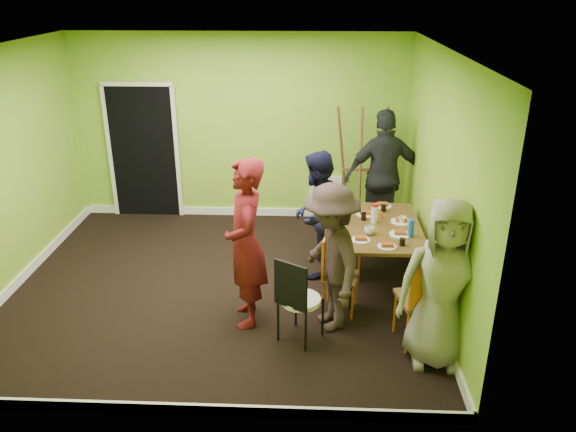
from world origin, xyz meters
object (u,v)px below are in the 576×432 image
Objects in this scene: chair_left_far at (335,232)px; thermos at (374,215)px; dining_table at (382,230)px; blue_bottle at (411,228)px; person_back_end at (384,176)px; orange_bottle at (381,215)px; person_left_far at (317,215)px; person_left_near at (331,258)px; chair_front_end at (425,295)px; person_standing at (246,244)px; chair_back_end at (380,196)px; chair_left_near at (334,269)px; easel at (359,167)px; person_front_end at (443,285)px; chair_bentwood at (297,297)px.

thermos is at bearing 80.10° from chair_left_far.
blue_bottle reaches higher than dining_table.
blue_bottle is at bearing -45.64° from thermos.
person_back_end reaches higher than blue_bottle.
orange_bottle is 0.05× the size of person_left_far.
person_left_near is (-0.65, -1.22, 0.01)m from orange_bottle.
chair_front_end is at bearing -78.33° from dining_table.
person_standing reaches higher than orange_bottle.
chair_back_end is 2.68m from person_standing.
chair_left_near is 0.44m from person_left_near.
chair_back_end is 1.50m from blue_bottle.
blue_bottle reaches higher than chair_left_near.
blue_bottle is at bearing 78.59° from chair_front_end.
easel is (-0.26, 0.58, 0.24)m from chair_back_end.
person_front_end is at bearing 86.03° from person_back_end.
person_left_near is at bearing 156.55° from person_front_end.
person_front_end is (1.91, -0.64, -0.07)m from person_standing.
person_left_far is at bearing 129.73° from person_front_end.
person_left_far is at bearing -155.46° from chair_left_near.
chair_left_near reaches higher than dining_table.
person_standing is 1.33m from person_left_far.
person_left_near is at bearing 148.62° from chair_front_end.
chair_back_end is 0.56× the size of person_front_end.
chair_front_end is (0.84, -1.43, -0.01)m from chair_left_far.
chair_front_end is 1.49m from thermos.
person_left_near is 2.43m from person_back_end.
chair_left_near is at bearing 60.90° from person_back_end.
chair_left_far is at bearing 50.74° from person_back_end.
person_left_near is at bearing -100.06° from easel.
dining_table is 1.57× the size of chair_back_end.
person_back_end is (1.69, 2.23, 0.01)m from person_standing.
person_left_far is 1.47m from person_back_end.
chair_left_near is 0.92m from person_left_far.
person_standing is 0.90m from person_left_near.
easel is at bearing 95.91° from orange_bottle.
dining_table is 1.81m from person_standing.
person_left_near is (-0.55, -1.08, -0.05)m from thermos.
person_standing is (-1.44, -1.02, 0.07)m from thermos.
chair_left_near is 0.74m from chair_bentwood.
person_standing is 1.14× the size of person_left_near.
dining_table is 0.93× the size of person_left_near.
person_back_end is (0.25, 1.21, 0.08)m from thermos.
thermos is 0.12× the size of person_front_end.
chair_left_far is 0.78m from chair_left_near.
easel reaches higher than dining_table.
chair_left_far is 0.64× the size of person_front_end.
dining_table is 1.57× the size of chair_bentwood.
chair_left_far is 0.59× the size of easel.
thermos is (-0.37, 1.42, 0.26)m from chair_front_end.
thermos reaches higher than chair_bentwood.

